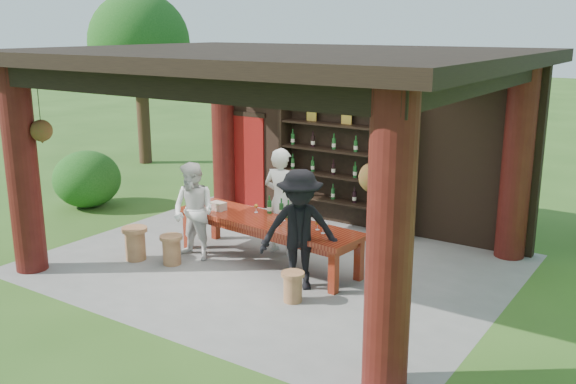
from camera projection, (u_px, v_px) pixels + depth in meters
The scene contains 15 objects.
ground at pixel (275, 264), 10.70m from camera, with size 90.00×90.00×0.00m, color #2D5119.
pavilion at pixel (288, 134), 10.52m from camera, with size 7.50×6.00×3.60m.
wine_shelf at pixel (344, 166), 12.40m from camera, with size 2.79×0.42×2.46m.
tasting_table at pixel (268, 227), 10.59m from camera, with size 3.49×1.21×0.75m.
stool_near_left at pixel (172, 249), 10.62m from camera, with size 0.38×0.38×0.50m.
stool_near_right at pixel (293, 286), 9.18m from camera, with size 0.34×0.34×0.45m.
stool_far_left at pixel (135, 243), 10.82m from camera, with size 0.43×0.43×0.57m.
host at pixel (281, 201), 11.02m from camera, with size 0.68×0.44×1.86m, color silver.
guest_woman at pixel (194, 212), 10.75m from camera, with size 0.81×0.63×1.66m, color silver.
guest_man at pixel (300, 230), 9.48m from camera, with size 1.19×0.68×1.84m, color black.
table_bottles at pixel (280, 207), 10.75m from camera, with size 0.50×0.13×0.31m.
table_glasses at pixel (297, 221), 10.23m from camera, with size 1.61×0.45×0.15m.
napkin_basket at pixel (218, 206), 11.11m from camera, with size 0.26×0.18×0.14m, color #BF6672.
shrubs at pixel (381, 245), 9.93m from camera, with size 14.54×9.27×1.36m.
trees at pixel (562, 61), 8.97m from camera, with size 20.57×10.74×4.80m.
Camera 1 is at (5.78, -8.24, 3.84)m, focal length 40.00 mm.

